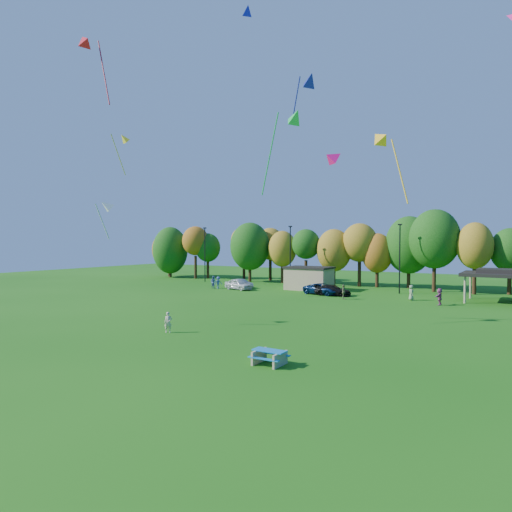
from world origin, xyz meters
The scene contains 24 objects.
ground centered at (0.00, 0.00, 0.00)m, with size 160.00×160.00×0.00m, color #19600F.
tree_line centered at (-1.03, 45.51, 5.91)m, with size 93.57×10.55×11.15m.
lamp_posts centered at (2.00, 40.00, 4.90)m, with size 64.50×0.25×9.09m.
utility_building centered at (-10.00, 38.00, 1.64)m, with size 6.30×4.30×3.25m.
pavilion centered at (14.00, 37.00, 3.23)m, with size 8.20×6.20×3.77m.
picnic_table centered at (4.47, 1.67, 0.48)m, with size 1.92×1.59×0.83m.
kite_flyer centered at (-6.45, 5.34, 0.78)m, with size 0.57×0.37×1.55m, color beige.
car_a centered at (-18.51, 32.88, 0.75)m, with size 1.76×4.38×1.49m, color silver.
car_b centered at (-19.46, 34.99, 0.65)m, with size 1.37×3.92×1.29m, color #A9A9AE.
car_c centered at (-6.09, 33.73, 0.71)m, with size 2.35×5.09×1.42m, color #0D2751.
car_d centered at (-4.59, 33.40, 0.67)m, with size 1.87×4.61×1.34m, color black.
far_person_0 centered at (-22.66, 32.54, 0.90)m, with size 0.87×0.68×1.80m, color #4964A1.
far_person_2 centered at (4.88, 33.94, 0.89)m, with size 0.87×0.57×1.78m, color gray.
far_person_3 centered at (-21.82, 32.61, 0.86)m, with size 1.11×0.64×1.72m, color #4B63A5.
far_person_4 centered at (-2.14, 30.70, 0.87)m, with size 1.02×0.43×1.74m, color olive.
far_person_5 centered at (8.38, 31.46, 0.92)m, with size 1.70×0.54×1.83m, color #973E76.
kite_1 centered at (-0.38, 14.25, 17.26)m, with size 4.20×2.53×7.40m.
kite_2 centered at (7.70, 11.34, 13.99)m, with size 3.01×2.35×5.42m.
kite_3 centered at (7.91, 2.74, 11.39)m, with size 1.34×1.37×1.11m.
kite_4 centered at (-13.21, 5.31, 9.79)m, with size 1.59×2.12×3.46m.
kite_6 centered at (-25.90, 18.89, 19.29)m, with size 1.72×3.18×5.38m.
kite_7 centered at (-0.23, 16.88, 21.11)m, with size 2.82×2.18×4.63m.
kite_8 centered at (-14.57, 4.52, 23.14)m, with size 3.72×1.71×6.34m.
kite_12 centered at (-6.94, 17.20, 29.04)m, with size 1.81×1.78×1.44m.
Camera 1 is at (17.09, -20.29, 6.98)m, focal length 32.00 mm.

